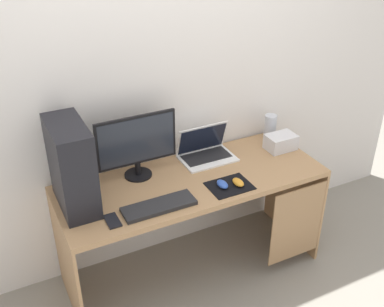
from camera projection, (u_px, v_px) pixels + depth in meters
The scene contains 13 objects.
ground_plane at pixel (192, 268), 3.26m from camera, with size 8.00×8.00×0.00m, color gray.
wall_back at pixel (167, 74), 2.89m from camera, with size 4.00×0.05×2.60m.
desk at pixel (196, 197), 2.97m from camera, with size 1.67×0.63×0.74m.
pc_tower at pixel (72, 166), 2.54m from camera, with size 0.19×0.41×0.50m, color black.
monitor at pixel (137, 145), 2.82m from camera, with size 0.50×0.17×0.41m.
laptop at pixel (206, 151), 3.11m from camera, with size 0.35×0.24×0.22m.
speaker at pixel (270, 127), 3.32m from camera, with size 0.09×0.09×0.18m, color #B7BCC6.
projector at pixel (281, 142), 3.20m from camera, with size 0.20×0.14×0.10m, color silver.
keyboard at pixel (159, 206), 2.63m from camera, with size 0.42×0.14×0.02m, color #232326.
mousepad at pixel (230, 186), 2.83m from camera, with size 0.26×0.20×0.01m, color black.
mouse_left at pixel (222, 184), 2.81m from camera, with size 0.06×0.10×0.03m, color #2D51B2.
mouse_right at pixel (238, 182), 2.82m from camera, with size 0.06×0.10×0.03m, color orange.
cell_phone at pixel (112, 221), 2.53m from camera, with size 0.07×0.13×0.01m, color black.
Camera 1 is at (-1.09, -2.18, 2.31)m, focal length 43.89 mm.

